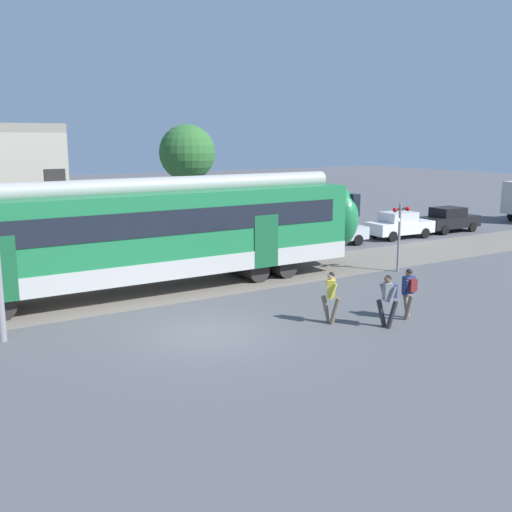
{
  "coord_description": "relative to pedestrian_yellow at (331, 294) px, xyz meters",
  "views": [
    {
      "loc": [
        -7.85,
        -15.26,
        5.78
      ],
      "look_at": [
        3.35,
        2.61,
        1.6
      ],
      "focal_mm": 42.0,
      "sensor_mm": 36.0,
      "label": 1
    }
  ],
  "objects": [
    {
      "name": "ground_plane",
      "position": [
        -3.82,
        1.08,
        -0.96
      ],
      "size": [
        160.0,
        160.0,
        0.0
      ],
      "primitive_type": "plane",
      "color": "#515156"
    },
    {
      "name": "pedestrian_yellow",
      "position": [
        0.0,
        0.0,
        0.0
      ],
      "size": [
        0.45,
        0.67,
        1.67
      ],
      "color": "#6B6051",
      "rests_on": "ground"
    },
    {
      "name": "pedestrian_grey",
      "position": [
        1.22,
        -1.27,
        0.03
      ],
      "size": [
        0.57,
        0.66,
        1.67
      ],
      "color": "#28282D",
      "rests_on": "ground"
    },
    {
      "name": "pedestrian_navy",
      "position": [
        2.4,
        -0.99,
        0.03
      ],
      "size": [
        0.54,
        0.63,
        1.67
      ],
      "color": "#6B6051",
      "rests_on": "ground"
    },
    {
      "name": "parked_car_silver",
      "position": [
        8.87,
        10.94,
        -0.18
      ],
      "size": [
        4.09,
        1.93,
        1.54
      ],
      "color": "#B7BABF",
      "rests_on": "ground"
    },
    {
      "name": "parked_car_white",
      "position": [
        13.82,
        10.69,
        -0.18
      ],
      "size": [
        4.08,
        1.92,
        1.54
      ],
      "color": "silver",
      "rests_on": "ground"
    },
    {
      "name": "parked_car_black",
      "position": [
        18.17,
        10.78,
        -0.18
      ],
      "size": [
        4.03,
        1.81,
        1.54
      ],
      "color": "black",
      "rests_on": "ground"
    },
    {
      "name": "crossing_signal",
      "position": [
        7.23,
        4.24,
        1.05
      ],
      "size": [
        0.96,
        0.22,
        3.0
      ],
      "color": "gray",
      "rests_on": "ground"
    },
    {
      "name": "street_tree_right",
      "position": [
        4.44,
        19.48,
        3.89
      ],
      "size": [
        3.44,
        3.44,
        6.6
      ],
      "color": "brown",
      "rests_on": "ground"
    }
  ]
}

